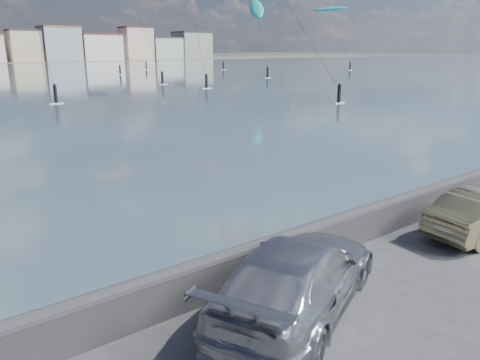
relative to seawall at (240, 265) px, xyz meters
The scene contains 5 objects.
ground 2.76m from the seawall, 90.00° to the right, with size 700.00×700.00×0.00m, color #333335.
seawall is the anchor object (origin of this frame).
car_silver 1.61m from the seawall, 77.98° to the right, with size 2.29×5.64×1.64m, color #A8A9AF.
kitesurfer_1 84.59m from the seawall, 50.05° to the left, with size 6.53×10.91×15.07m.
kitesurfer_8 116.21m from the seawall, 41.00° to the left, with size 4.74×13.44×15.45m.
Camera 1 is at (-6.16, -5.23, 5.54)m, focal length 35.00 mm.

